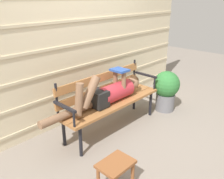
{
  "coord_description": "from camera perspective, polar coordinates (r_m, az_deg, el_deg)",
  "views": [
    {
      "loc": [
        -2.26,
        -1.97,
        1.86
      ],
      "look_at": [
        0.0,
        0.15,
        0.62
      ],
      "focal_mm": 38.15,
      "sensor_mm": 36.0,
      "label": 1
    }
  ],
  "objects": [
    {
      "name": "reclining_person",
      "position": [
        3.3,
        -0.75,
        -0.77
      ],
      "size": [
        1.69,
        0.26,
        0.5
      ],
      "color": "#B72D38"
    },
    {
      "name": "footstool",
      "position": [
        2.48,
        0.89,
        -18.49
      ],
      "size": [
        0.35,
        0.26,
        0.33
      ],
      "color": "brown",
      "rests_on": "ground"
    },
    {
      "name": "house_siding",
      "position": [
        3.64,
        -7.74,
        10.88
      ],
      "size": [
        5.04,
        0.08,
        2.37
      ],
      "color": "beige",
      "rests_on": "ground"
    },
    {
      "name": "park_bench",
      "position": [
        3.43,
        -0.81,
        -1.82
      ],
      "size": [
        1.68,
        0.45,
        0.87
      ],
      "color": "#9E6638",
      "rests_on": "ground"
    },
    {
      "name": "potted_plant",
      "position": [
        4.1,
        12.84,
        0.17
      ],
      "size": [
        0.44,
        0.44,
        0.69
      ],
      "color": "slate",
      "rests_on": "ground"
    },
    {
      "name": "ground_plane",
      "position": [
        3.52,
        1.82,
        -10.1
      ],
      "size": [
        12.0,
        12.0,
        0.0
      ],
      "primitive_type": "plane",
      "color": "gray"
    }
  ]
}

